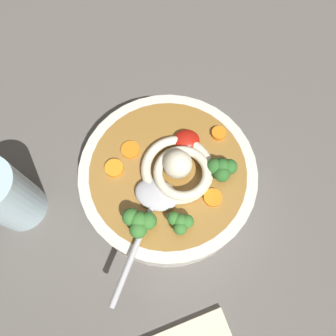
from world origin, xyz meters
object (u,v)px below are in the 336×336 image
soup_bowl (168,175)px  drinking_glass (5,196)px  soup_spoon (153,204)px  noodle_pile (179,171)px

soup_bowl → drinking_glass: size_ratio=2.14×
soup_spoon → noodle_pile: bearing=162.0°
noodle_pile → drinking_glass: (-23.87, -3.88, -1.38)cm
soup_bowl → noodle_pile: (1.51, -1.01, 4.30)cm
soup_spoon → drinking_glass: drinking_glass is taller
soup_spoon → drinking_glass: bearing=-73.3°
soup_bowl → noodle_pile: size_ratio=2.26×
soup_bowl → soup_spoon: 6.94cm
soup_spoon → drinking_glass: size_ratio=1.45×
drinking_glass → soup_spoon: bearing=-1.9°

